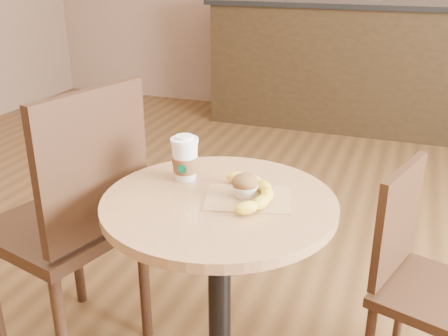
{
  "coord_description": "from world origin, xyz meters",
  "views": [
    {
      "loc": [
        0.55,
        -1.3,
        1.4
      ],
      "look_at": [
        0.07,
        -0.0,
        0.83
      ],
      "focal_mm": 42.0,
      "sensor_mm": 36.0,
      "label": 1
    }
  ],
  "objects_px": {
    "coffee_cup": "(185,160)",
    "banana": "(247,193)",
    "chair_right": "(422,278)",
    "cafe_table": "(219,267)",
    "chair_left": "(74,218)",
    "muffin": "(245,186)"
  },
  "relations": [
    {
      "from": "coffee_cup",
      "to": "banana",
      "type": "height_order",
      "value": "coffee_cup"
    },
    {
      "from": "banana",
      "to": "chair_right",
      "type": "bearing_deg",
      "value": 6.67
    },
    {
      "from": "banana",
      "to": "cafe_table",
      "type": "bearing_deg",
      "value": 178.28
    },
    {
      "from": "cafe_table",
      "to": "chair_left",
      "type": "distance_m",
      "value": 0.55
    },
    {
      "from": "cafe_table",
      "to": "chair_left",
      "type": "xyz_separation_m",
      "value": [
        -0.55,
        0.05,
        0.04
      ]
    },
    {
      "from": "cafe_table",
      "to": "chair_right",
      "type": "relative_size",
      "value": 0.94
    },
    {
      "from": "cafe_table",
      "to": "muffin",
      "type": "height_order",
      "value": "muffin"
    },
    {
      "from": "coffee_cup",
      "to": "muffin",
      "type": "relative_size",
      "value": 1.82
    },
    {
      "from": "chair_right",
      "to": "cafe_table",
      "type": "bearing_deg",
      "value": 133.63
    },
    {
      "from": "chair_left",
      "to": "banana",
      "type": "bearing_deg",
      "value": 102.26
    },
    {
      "from": "cafe_table",
      "to": "banana",
      "type": "height_order",
      "value": "banana"
    },
    {
      "from": "chair_left",
      "to": "banana",
      "type": "xyz_separation_m",
      "value": [
        0.62,
        -0.03,
        0.21
      ]
    },
    {
      "from": "chair_left",
      "to": "chair_right",
      "type": "bearing_deg",
      "value": 116.48
    },
    {
      "from": "banana",
      "to": "muffin",
      "type": "bearing_deg",
      "value": 108.24
    },
    {
      "from": "muffin",
      "to": "banana",
      "type": "relative_size",
      "value": 0.31
    },
    {
      "from": "chair_left",
      "to": "coffee_cup",
      "type": "xyz_separation_m",
      "value": [
        0.4,
        0.04,
        0.25
      ]
    },
    {
      "from": "cafe_table",
      "to": "coffee_cup",
      "type": "bearing_deg",
      "value": 146.48
    },
    {
      "from": "chair_right",
      "to": "coffee_cup",
      "type": "height_order",
      "value": "coffee_cup"
    },
    {
      "from": "cafe_table",
      "to": "muffin",
      "type": "xyz_separation_m",
      "value": [
        0.06,
        0.04,
        0.26
      ]
    },
    {
      "from": "muffin",
      "to": "banana",
      "type": "xyz_separation_m",
      "value": [
        0.01,
        -0.01,
        -0.02
      ]
    },
    {
      "from": "chair_right",
      "to": "banana",
      "type": "xyz_separation_m",
      "value": [
        -0.51,
        -0.26,
        0.33
      ]
    },
    {
      "from": "cafe_table",
      "to": "muffin",
      "type": "relative_size",
      "value": 9.68
    }
  ]
}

